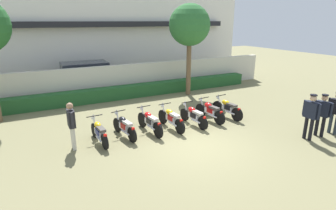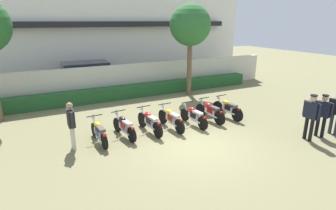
{
  "view_description": "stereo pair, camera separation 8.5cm",
  "coord_description": "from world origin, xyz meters",
  "px_view_note": "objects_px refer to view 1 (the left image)",
  "views": [
    {
      "loc": [
        -4.98,
        -7.39,
        4.34
      ],
      "look_at": [
        0.0,
        2.22,
        0.94
      ],
      "focal_mm": 28.94,
      "sensor_mm": 36.0,
      "label": 1
    },
    {
      "loc": [
        -4.9,
        -7.42,
        4.34
      ],
      "look_at": [
        0.0,
        2.22,
        0.94
      ],
      "focal_mm": 28.94,
      "sensor_mm": 36.0,
      "label": 2
    }
  ],
  "objects_px": {
    "motorcycle_in_row_0": "(99,132)",
    "motorcycle_in_row_4": "(194,115)",
    "motorcycle_in_row_5": "(210,111)",
    "motorcycle_in_row_6": "(227,108)",
    "inspector_person": "(71,122)",
    "motorcycle_in_row_2": "(150,122)",
    "officer_0": "(311,113)",
    "motorcycle_in_row_1": "(124,126)",
    "officer_2": "(336,110)",
    "motorcycle_in_row_3": "(171,118)",
    "parked_car": "(88,77)",
    "tree_far_side": "(190,26)",
    "officer_1": "(322,112)"
  },
  "relations": [
    {
      "from": "motorcycle_in_row_0",
      "to": "motorcycle_in_row_4",
      "type": "height_order",
      "value": "same"
    },
    {
      "from": "motorcycle_in_row_4",
      "to": "motorcycle_in_row_5",
      "type": "distance_m",
      "value": 0.96
    },
    {
      "from": "motorcycle_in_row_6",
      "to": "inspector_person",
      "type": "xyz_separation_m",
      "value": [
        -6.87,
        -0.09,
        0.55
      ]
    },
    {
      "from": "motorcycle_in_row_0",
      "to": "motorcycle_in_row_2",
      "type": "height_order",
      "value": "motorcycle_in_row_2"
    },
    {
      "from": "motorcycle_in_row_0",
      "to": "officer_0",
      "type": "distance_m",
      "value": 7.84
    },
    {
      "from": "motorcycle_in_row_1",
      "to": "motorcycle_in_row_6",
      "type": "bearing_deg",
      "value": -99.42
    },
    {
      "from": "inspector_person",
      "to": "officer_2",
      "type": "bearing_deg",
      "value": -19.61
    },
    {
      "from": "motorcycle_in_row_3",
      "to": "motorcycle_in_row_6",
      "type": "height_order",
      "value": "motorcycle_in_row_6"
    },
    {
      "from": "parked_car",
      "to": "motorcycle_in_row_4",
      "type": "relative_size",
      "value": 2.47
    },
    {
      "from": "tree_far_side",
      "to": "motorcycle_in_row_3",
      "type": "height_order",
      "value": "tree_far_side"
    },
    {
      "from": "motorcycle_in_row_0",
      "to": "officer_2",
      "type": "bearing_deg",
      "value": -115.98
    },
    {
      "from": "officer_1",
      "to": "officer_2",
      "type": "height_order",
      "value": "officer_2"
    },
    {
      "from": "tree_far_side",
      "to": "officer_2",
      "type": "distance_m",
      "value": 8.61
    },
    {
      "from": "motorcycle_in_row_6",
      "to": "officer_2",
      "type": "xyz_separation_m",
      "value": [
        2.52,
        -3.43,
        0.55
      ]
    },
    {
      "from": "parked_car",
      "to": "motorcycle_in_row_3",
      "type": "relative_size",
      "value": 2.31
    },
    {
      "from": "parked_car",
      "to": "officer_2",
      "type": "xyz_separation_m",
      "value": [
        7.23,
        -11.14,
        0.07
      ]
    },
    {
      "from": "parked_car",
      "to": "motorcycle_in_row_1",
      "type": "xyz_separation_m",
      "value": [
        -0.24,
        -7.64,
        -0.49
      ]
    },
    {
      "from": "motorcycle_in_row_1",
      "to": "inspector_person",
      "type": "height_order",
      "value": "inspector_person"
    },
    {
      "from": "tree_far_side",
      "to": "motorcycle_in_row_4",
      "type": "bearing_deg",
      "value": -118.87
    },
    {
      "from": "motorcycle_in_row_6",
      "to": "inspector_person",
      "type": "bearing_deg",
      "value": 85.3
    },
    {
      "from": "motorcycle_in_row_6",
      "to": "officer_2",
      "type": "distance_m",
      "value": 4.29
    },
    {
      "from": "motorcycle_in_row_3",
      "to": "motorcycle_in_row_4",
      "type": "relative_size",
      "value": 1.07
    },
    {
      "from": "parked_car",
      "to": "motorcycle_in_row_1",
      "type": "bearing_deg",
      "value": -90.88
    },
    {
      "from": "inspector_person",
      "to": "officer_2",
      "type": "relative_size",
      "value": 1.0
    },
    {
      "from": "tree_far_side",
      "to": "motorcycle_in_row_2",
      "type": "relative_size",
      "value": 2.69
    },
    {
      "from": "motorcycle_in_row_5",
      "to": "officer_2",
      "type": "relative_size",
      "value": 1.11
    },
    {
      "from": "motorcycle_in_row_4",
      "to": "motorcycle_in_row_6",
      "type": "height_order",
      "value": "motorcycle_in_row_6"
    },
    {
      "from": "motorcycle_in_row_4",
      "to": "officer_1",
      "type": "xyz_separation_m",
      "value": [
        3.73,
        -3.23,
        0.56
      ]
    },
    {
      "from": "motorcycle_in_row_5",
      "to": "inspector_person",
      "type": "xyz_separation_m",
      "value": [
        -5.9,
        -0.11,
        0.55
      ]
    },
    {
      "from": "motorcycle_in_row_0",
      "to": "motorcycle_in_row_5",
      "type": "distance_m",
      "value": 4.98
    },
    {
      "from": "parked_car",
      "to": "officer_1",
      "type": "height_order",
      "value": "parked_car"
    },
    {
      "from": "motorcycle_in_row_4",
      "to": "motorcycle_in_row_2",
      "type": "bearing_deg",
      "value": 80.39
    },
    {
      "from": "motorcycle_in_row_6",
      "to": "motorcycle_in_row_4",
      "type": "bearing_deg",
      "value": 87.87
    },
    {
      "from": "motorcycle_in_row_0",
      "to": "motorcycle_in_row_1",
      "type": "xyz_separation_m",
      "value": [
        0.99,
        0.09,
        0.01
      ]
    },
    {
      "from": "motorcycle_in_row_0",
      "to": "officer_1",
      "type": "bearing_deg",
      "value": -117.18
    },
    {
      "from": "motorcycle_in_row_1",
      "to": "officer_1",
      "type": "xyz_separation_m",
      "value": [
        6.77,
        -3.41,
        0.55
      ]
    },
    {
      "from": "tree_far_side",
      "to": "motorcycle_in_row_5",
      "type": "bearing_deg",
      "value": -109.33
    },
    {
      "from": "officer_2",
      "to": "motorcycle_in_row_4",
      "type": "bearing_deg",
      "value": -44.15
    },
    {
      "from": "officer_0",
      "to": "motorcycle_in_row_1",
      "type": "bearing_deg",
      "value": -28.73
    },
    {
      "from": "officer_2",
      "to": "motorcycle_in_row_1",
      "type": "bearing_deg",
      "value": -32.39
    },
    {
      "from": "officer_0",
      "to": "motorcycle_in_row_5",
      "type": "bearing_deg",
      "value": -57.48
    },
    {
      "from": "motorcycle_in_row_4",
      "to": "inspector_person",
      "type": "bearing_deg",
      "value": 84.34
    },
    {
      "from": "tree_far_side",
      "to": "officer_1",
      "type": "height_order",
      "value": "tree_far_side"
    },
    {
      "from": "motorcycle_in_row_5",
      "to": "officer_0",
      "type": "bearing_deg",
      "value": -154.35
    },
    {
      "from": "tree_far_side",
      "to": "officer_1",
      "type": "relative_size",
      "value": 3.13
    },
    {
      "from": "motorcycle_in_row_5",
      "to": "motorcycle_in_row_0",
      "type": "bearing_deg",
      "value": 84.18
    },
    {
      "from": "motorcycle_in_row_5",
      "to": "officer_1",
      "type": "xyz_separation_m",
      "value": [
        2.78,
        -3.36,
        0.54
      ]
    },
    {
      "from": "officer_0",
      "to": "officer_1",
      "type": "height_order",
      "value": "officer_0"
    },
    {
      "from": "motorcycle_in_row_5",
      "to": "officer_2",
      "type": "xyz_separation_m",
      "value": [
        3.49,
        -3.45,
        0.55
      ]
    },
    {
      "from": "motorcycle_in_row_3",
      "to": "motorcycle_in_row_4",
      "type": "bearing_deg",
      "value": -99.54
    }
  ]
}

